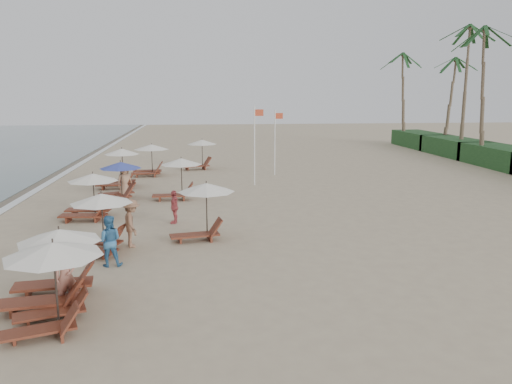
{
  "coord_description": "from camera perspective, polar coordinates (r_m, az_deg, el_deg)",
  "views": [
    {
      "loc": [
        -1.49,
        -14.64,
        5.66
      ],
      "look_at": [
        1.0,
        7.44,
        1.3
      ],
      "focal_mm": 35.33,
      "sensor_mm": 36.0,
      "label": 1
    }
  ],
  "objects": [
    {
      "name": "beachgoer_near",
      "position": [
        14.65,
        -20.73,
        -8.86
      ],
      "size": [
        0.73,
        0.66,
        1.68
      ],
      "primitive_type": "imported",
      "rotation": [
        0.0,
        0.0,
        0.56
      ],
      "color": "#A96E5C",
      "rests_on": "ground"
    },
    {
      "name": "beachgoer_mid_b",
      "position": [
        19.36,
        -13.92,
        -3.43
      ],
      "size": [
        0.98,
        1.32,
        1.82
      ],
      "primitive_type": "imported",
      "rotation": [
        0.0,
        0.0,
        1.86
      ],
      "color": "#865D44",
      "rests_on": "ground"
    },
    {
      "name": "lounger_station_0",
      "position": [
        13.19,
        -22.46,
        -9.3
      ],
      "size": [
        2.5,
        2.34,
        2.21
      ],
      "color": "brown",
      "rests_on": "ground"
    },
    {
      "name": "inland_station_1",
      "position": [
        27.45,
        -8.96,
        1.85
      ],
      "size": [
        2.78,
        2.24,
        2.22
      ],
      "color": "brown",
      "rests_on": "ground"
    },
    {
      "name": "flag_pole_far",
      "position": [
        35.36,
        2.2,
        5.98
      ],
      "size": [
        0.6,
        0.08,
        4.53
      ],
      "color": "silver",
      "rests_on": "ground"
    },
    {
      "name": "lounger_station_3",
      "position": [
        24.27,
        -18.47,
        -0.51
      ],
      "size": [
        2.7,
        2.28,
        2.09
      ],
      "color": "brown",
      "rests_on": "ground"
    },
    {
      "name": "inland_station_0",
      "position": [
        19.73,
        -6.18,
        -1.44
      ],
      "size": [
        2.67,
        2.24,
        2.22
      ],
      "color": "brown",
      "rests_on": "ground"
    },
    {
      "name": "lounger_station_1",
      "position": [
        14.95,
        -22.25,
        -8.08
      ],
      "size": [
        2.76,
        2.26,
        2.08
      ],
      "color": "brown",
      "rests_on": "ground"
    },
    {
      "name": "beachgoer_far_a",
      "position": [
        22.49,
        -9.22,
        -1.67
      ],
      "size": [
        0.52,
        0.93,
        1.49
      ],
      "primitive_type": "imported",
      "rotation": [
        0.0,
        0.0,
        4.53
      ],
      "color": "#BB4A4E",
      "rests_on": "ground"
    },
    {
      "name": "lounger_station_5",
      "position": [
        31.85,
        -15.39,
        2.34
      ],
      "size": [
        2.66,
        2.11,
        2.38
      ],
      "color": "brown",
      "rests_on": "ground"
    },
    {
      "name": "lounger_station_2",
      "position": [
        18.94,
        -17.63,
        -3.4
      ],
      "size": [
        2.56,
        2.31,
        2.17
      ],
      "color": "brown",
      "rests_on": "ground"
    },
    {
      "name": "lounger_station_4",
      "position": [
        28.15,
        -15.45,
        1.29
      ],
      "size": [
        2.57,
        2.37,
        2.05
      ],
      "color": "brown",
      "rests_on": "ground"
    },
    {
      "name": "flag_pole_near",
      "position": [
        31.26,
        -0.11,
        5.67
      ],
      "size": [
        0.6,
        0.08,
        4.9
      ],
      "color": "silver",
      "rests_on": "ground"
    },
    {
      "name": "beachgoer_mid_a",
      "position": [
        17.43,
        -16.33,
        -5.34
      ],
      "size": [
        0.87,
        0.69,
        1.73
      ],
      "primitive_type": "imported",
      "rotation": [
        0.0,
        0.0,
        3.19
      ],
      "color": "teal",
      "rests_on": "ground"
    },
    {
      "name": "inland_station_2",
      "position": [
        38.34,
        -6.47,
        4.52
      ],
      "size": [
        2.83,
        2.24,
        2.22
      ],
      "color": "brown",
      "rests_on": "ground"
    },
    {
      "name": "ground",
      "position": [
        15.77,
        -0.59,
        -9.94
      ],
      "size": [
        160.0,
        160.0,
        0.0
      ],
      "primitive_type": "plane",
      "color": "tan",
      "rests_on": "ground"
    },
    {
      "name": "beachgoer_far_b",
      "position": [
        28.62,
        -14.65,
        1.21
      ],
      "size": [
        1.07,
        1.01,
        1.84
      ],
      "primitive_type": "imported",
      "rotation": [
        0.0,
        0.0,
        0.66
      ],
      "color": "tan",
      "rests_on": "ground"
    },
    {
      "name": "lounger_station_6",
      "position": [
        35.92,
        -12.06,
        3.6
      ],
      "size": [
        2.69,
        2.4,
        2.19
      ],
      "color": "brown",
      "rests_on": "ground"
    }
  ]
}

